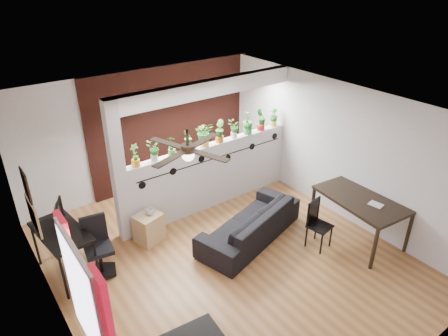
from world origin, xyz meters
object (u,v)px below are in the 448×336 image
(potted_plant_8, at_px, (261,119))
(cup, at_px, (150,212))
(potted_plant_1, at_px, (154,151))
(cube_shelf, at_px, (149,228))
(potted_plant_0, at_px, (135,154))
(office_chair, at_px, (98,250))
(potted_plant_4, at_px, (204,134))
(potted_plant_5, at_px, (219,130))
(potted_plant_3, at_px, (188,140))
(potted_plant_9, at_px, (274,117))
(ceiling_fan, at_px, (188,151))
(potted_plant_2, at_px, (171,145))
(computer_desk, at_px, (61,235))
(dining_table, at_px, (361,202))
(potted_plant_7, at_px, (248,122))
(folding_chair, at_px, (316,220))
(potted_plant_6, at_px, (234,129))
(sofa, at_px, (250,224))

(potted_plant_8, bearing_deg, cup, -173.06)
(potted_plant_1, xyz_separation_m, cube_shelf, (-0.39, -0.34, -1.28))
(potted_plant_0, xyz_separation_m, office_chair, (-1.03, -0.62, -1.13))
(potted_plant_4, bearing_deg, potted_plant_5, 0.00)
(potted_plant_3, xyz_separation_m, potted_plant_9, (2.11, -0.00, -0.01))
(potted_plant_1, xyz_separation_m, office_chair, (-1.39, -0.62, -1.11))
(ceiling_fan, xyz_separation_m, potted_plant_2, (0.72, 1.80, -0.76))
(potted_plant_3, distance_m, potted_plant_9, 2.11)
(computer_desk, relative_size, office_chair, 1.23)
(potted_plant_5, xyz_separation_m, computer_desk, (-3.23, -0.34, -0.84))
(potted_plant_8, xyz_separation_m, dining_table, (0.22, -2.46, -0.84))
(potted_plant_9, height_order, computer_desk, potted_plant_9)
(potted_plant_0, xyz_separation_m, cup, (0.01, -0.34, -0.98))
(potted_plant_7, xyz_separation_m, potted_plant_8, (0.35, -0.00, -0.01))
(potted_plant_1, distance_m, potted_plant_2, 0.35)
(computer_desk, distance_m, folding_chair, 4.15)
(computer_desk, height_order, office_chair, office_chair)
(cube_shelf, height_order, cup, cup)
(potted_plant_3, bearing_deg, potted_plant_2, -180.00)
(ceiling_fan, bearing_deg, potted_plant_5, 45.39)
(potted_plant_9, bearing_deg, cube_shelf, -173.93)
(potted_plant_0, xyz_separation_m, folding_chair, (2.26, -2.16, -1.04))
(potted_plant_3, xyz_separation_m, potted_plant_4, (0.35, -0.00, 0.04))
(cup, height_order, office_chair, office_chair)
(potted_plant_3, height_order, folding_chair, potted_plant_3)
(potted_plant_7, bearing_deg, potted_plant_0, 180.00)
(cup, relative_size, office_chair, 0.13)
(computer_desk, xyz_separation_m, office_chair, (0.44, -0.28, -0.31))
(potted_plant_7, bearing_deg, potted_plant_6, 180.00)
(potted_plant_2, relative_size, folding_chair, 0.43)
(potted_plant_3, xyz_separation_m, office_chair, (-2.09, -0.62, -1.14))
(potted_plant_6, distance_m, sofa, 1.93)
(potted_plant_9, xyz_separation_m, folding_chair, (-0.90, -2.16, -1.04))
(potted_plant_4, xyz_separation_m, dining_table, (1.63, -2.46, -0.86))
(potted_plant_2, distance_m, potted_plant_6, 1.40)
(cup, relative_size, dining_table, 0.08)
(potted_plant_0, xyz_separation_m, potted_plant_3, (1.05, 0.00, 0.00))
(potted_plant_1, height_order, potted_plant_3, potted_plant_3)
(potted_plant_7, bearing_deg, office_chair, -169.96)
(potted_plant_6, height_order, dining_table, potted_plant_6)
(potted_plant_4, bearing_deg, folding_chair, -68.46)
(sofa, bearing_deg, folding_chair, 117.72)
(potted_plant_4, bearing_deg, computer_desk, -173.25)
(potted_plant_6, relative_size, potted_plant_7, 0.75)
(potted_plant_1, height_order, cube_shelf, potted_plant_1)
(potted_plant_4, bearing_deg, cup, -166.26)
(folding_chair, bearing_deg, potted_plant_6, 93.95)
(potted_plant_0, height_order, potted_plant_2, potted_plant_0)
(potted_plant_6, relative_size, cup, 2.70)
(computer_desk, bearing_deg, office_chair, -32.59)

